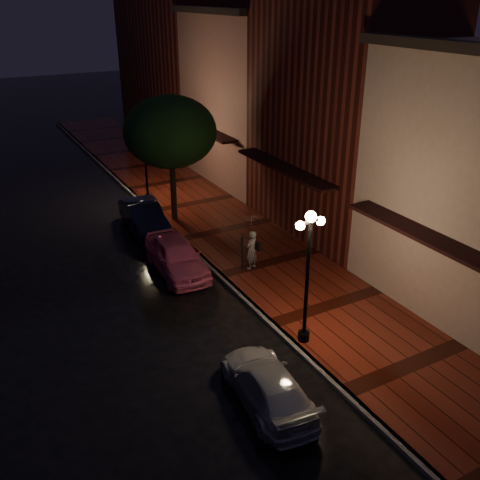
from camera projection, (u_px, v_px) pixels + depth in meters
ground at (221, 278)px, 20.49m from camera, size 120.00×120.00×0.00m
sidewalk at (271, 263)px, 21.44m from camera, size 4.50×60.00×0.15m
curb at (221, 277)px, 20.46m from camera, size 0.25×60.00×0.15m
storefront_mid at (344, 107)px, 22.81m from camera, size 5.00×8.00×11.00m
storefront_far at (250, 101)px, 29.59m from camera, size 5.00×8.00×9.00m
storefront_extra at (180, 70)px, 37.33m from camera, size 5.00×12.00×10.00m
streetlamp_near at (308, 270)px, 15.57m from camera, size 0.96×0.36×4.31m
streetlamp_far at (145, 154)px, 26.70m from camera, size 0.96×0.36×4.31m
street_tree at (171, 134)px, 23.72m from camera, size 4.16×4.16×5.80m
pink_car at (177, 256)px, 20.69m from camera, size 1.84×4.15×1.39m
navy_car at (144, 217)px, 24.29m from camera, size 1.68×4.20×1.36m
silver_car at (267, 385)px, 14.09m from camera, size 1.98×3.98×1.11m
woman_with_umbrella at (252, 234)px, 20.32m from camera, size 0.92×0.93×2.20m
parking_meter at (242, 249)px, 20.52m from camera, size 0.15×0.13×1.39m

